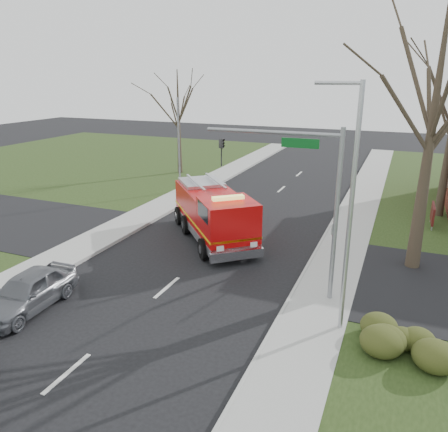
% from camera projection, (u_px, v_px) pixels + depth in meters
% --- Properties ---
extents(ground, '(120.00, 120.00, 0.00)m').
position_uv_depth(ground, '(167.00, 288.00, 18.34)').
color(ground, black).
rests_on(ground, ground).
extents(sidewalk_right, '(2.40, 80.00, 0.15)m').
position_uv_depth(sidewalk_right, '(314.00, 316.00, 16.06)').
color(sidewalk_right, '#9D9D97').
rests_on(sidewalk_right, ground).
extents(sidewalk_left, '(2.40, 80.00, 0.15)m').
position_uv_depth(sidewalk_left, '(52.00, 263.00, 20.58)').
color(sidewalk_left, '#9D9D97').
rests_on(sidewalk_left, ground).
extents(health_center_sign, '(0.12, 2.00, 1.40)m').
position_uv_depth(health_center_sign, '(433.00, 214.00, 25.23)').
color(health_center_sign, '#491211').
rests_on(health_center_sign, ground).
extents(hedge_corner, '(2.80, 2.00, 0.90)m').
position_uv_depth(hedge_corner, '(396.00, 335.00, 14.00)').
color(hedge_corner, '#2E3814').
rests_on(hedge_corner, lawn_right).
extents(bare_tree_near, '(6.00, 6.00, 12.00)m').
position_uv_depth(bare_tree_near, '(435.00, 103.00, 17.87)').
color(bare_tree_near, '#342A1F').
rests_on(bare_tree_near, ground).
extents(bare_tree_left, '(4.50, 4.50, 9.00)m').
position_uv_depth(bare_tree_left, '(178.00, 111.00, 37.85)').
color(bare_tree_left, '#342A1F').
rests_on(bare_tree_left, ground).
extents(traffic_signal_mast, '(5.29, 0.18, 6.80)m').
position_uv_depth(traffic_signal_mast, '(304.00, 182.00, 16.31)').
color(traffic_signal_mast, gray).
rests_on(traffic_signal_mast, ground).
extents(streetlight_pole, '(1.48, 0.16, 8.40)m').
position_uv_depth(streetlight_pole, '(349.00, 206.00, 13.90)').
color(streetlight_pole, '#B7BABF').
rests_on(streetlight_pole, ground).
extents(utility_pole_far, '(0.14, 0.14, 7.00)m').
position_uv_depth(utility_pole_far, '(179.00, 147.00, 32.05)').
color(utility_pole_far, gray).
rests_on(utility_pole_far, ground).
extents(fire_engine, '(6.86, 7.40, 3.04)m').
position_uv_depth(fire_engine, '(214.00, 215.00, 23.39)').
color(fire_engine, '#BA0809').
rests_on(fire_engine, ground).
extents(parked_car_maroon, '(1.95, 4.39, 1.47)m').
position_uv_depth(parked_car_maroon, '(28.00, 291.00, 16.48)').
color(parked_car_maroon, slate).
rests_on(parked_car_maroon, ground).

